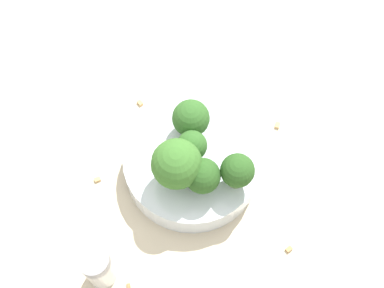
% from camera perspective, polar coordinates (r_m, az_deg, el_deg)
% --- Properties ---
extents(ground_plane, '(3.00, 3.00, 0.00)m').
position_cam_1_polar(ground_plane, '(0.64, 0.00, -2.73)').
color(ground_plane, beige).
extents(bowl, '(0.16, 0.16, 0.04)m').
position_cam_1_polar(bowl, '(0.62, 0.00, -2.08)').
color(bowl, silver).
rests_on(bowl, ground_plane).
extents(broccoli_floret_0, '(0.04, 0.04, 0.05)m').
position_cam_1_polar(broccoli_floret_0, '(0.57, 1.13, -3.45)').
color(broccoli_floret_0, '#8EB770').
rests_on(broccoli_floret_0, bowl).
extents(broccoli_floret_1, '(0.03, 0.03, 0.05)m').
position_cam_1_polar(broccoli_floret_1, '(0.58, -0.03, -0.43)').
color(broccoli_floret_1, '#8EB770').
rests_on(broccoli_floret_1, bowl).
extents(broccoli_floret_2, '(0.05, 0.05, 0.07)m').
position_cam_1_polar(broccoli_floret_2, '(0.56, -1.65, -2.18)').
color(broccoli_floret_2, '#7A9E5B').
rests_on(broccoli_floret_2, bowl).
extents(broccoli_floret_3, '(0.04, 0.04, 0.05)m').
position_cam_1_polar(broccoli_floret_3, '(0.60, -0.44, 2.70)').
color(broccoli_floret_3, '#7A9E5B').
rests_on(broccoli_floret_3, bowl).
extents(broccoli_floret_4, '(0.04, 0.04, 0.05)m').
position_cam_1_polar(broccoli_floret_4, '(0.57, 4.86, -2.92)').
color(broccoli_floret_4, '#7A9E5B').
rests_on(broccoli_floret_4, bowl).
extents(pepper_shaker, '(0.03, 0.03, 0.07)m').
position_cam_1_polar(pepper_shaker, '(0.57, -9.98, -12.85)').
color(pepper_shaker, silver).
rests_on(pepper_shaker, ground_plane).
extents(almond_crumb_0, '(0.01, 0.00, 0.01)m').
position_cam_1_polar(almond_crumb_0, '(0.60, -6.79, -14.78)').
color(almond_crumb_0, olive).
rests_on(almond_crumb_0, ground_plane).
extents(almond_crumb_1, '(0.01, 0.01, 0.01)m').
position_cam_1_polar(almond_crumb_1, '(0.68, -5.58, 4.45)').
color(almond_crumb_1, tan).
rests_on(almond_crumb_1, ground_plane).
extents(almond_crumb_2, '(0.01, 0.01, 0.01)m').
position_cam_1_polar(almond_crumb_2, '(0.64, -10.08, -3.71)').
color(almond_crumb_2, tan).
rests_on(almond_crumb_2, ground_plane).
extents(almond_crumb_3, '(0.01, 0.01, 0.01)m').
position_cam_1_polar(almond_crumb_3, '(0.67, 9.12, 2.05)').
color(almond_crumb_3, tan).
rests_on(almond_crumb_3, ground_plane).
extents(almond_crumb_4, '(0.01, 0.01, 0.01)m').
position_cam_1_polar(almond_crumb_4, '(0.61, 10.32, -10.95)').
color(almond_crumb_4, '#AD7F4C').
rests_on(almond_crumb_4, ground_plane).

